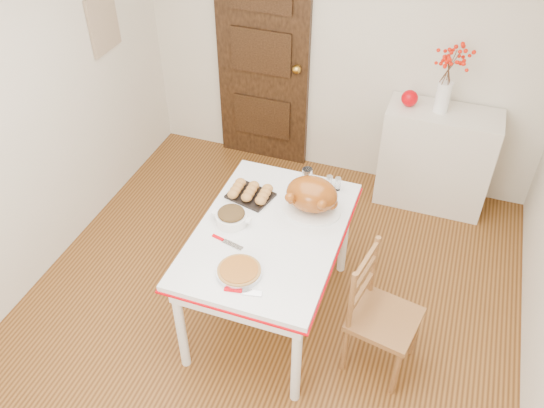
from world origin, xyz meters
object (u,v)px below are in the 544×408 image
at_px(kitchen_table, 270,274).
at_px(chair_oak, 385,317).
at_px(turkey_platter, 312,196).
at_px(pumpkin_pie, 239,271).
at_px(sideboard, 435,159).

relative_size(kitchen_table, chair_oak, 1.47).
distance_m(turkey_platter, pumpkin_pie, 0.73).
bearing_deg(kitchen_table, sideboard, 61.86).
distance_m(kitchen_table, turkey_platter, 0.62).
distance_m(chair_oak, turkey_platter, 0.89).
height_order(kitchen_table, turkey_platter, turkey_platter).
xyz_separation_m(kitchen_table, turkey_platter, (0.19, 0.27, 0.53)).
bearing_deg(turkey_platter, kitchen_table, -142.29).
xyz_separation_m(sideboard, chair_oak, (-0.08, -1.82, 0.00)).
bearing_deg(kitchen_table, pumpkin_pie, -95.52).
height_order(kitchen_table, pumpkin_pie, pumpkin_pie).
relative_size(chair_oak, turkey_platter, 2.29).
bearing_deg(chair_oak, turkey_platter, 66.49).
height_order(chair_oak, pumpkin_pie, chair_oak).
height_order(turkey_platter, pumpkin_pie, turkey_platter).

